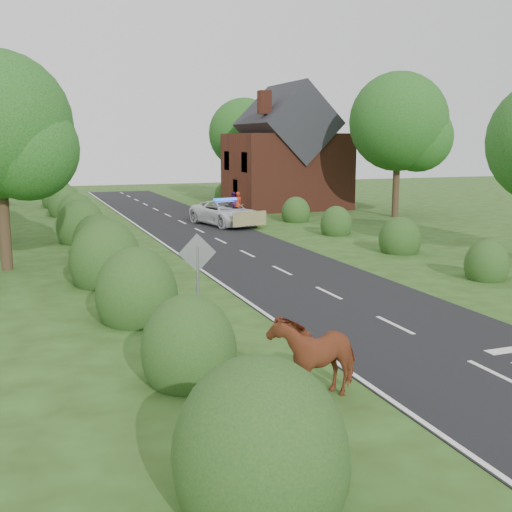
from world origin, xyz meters
name	(u,v)px	position (x,y,z in m)	size (l,w,h in m)	color
ground	(395,326)	(0.00, 0.00, 0.00)	(120.00, 120.00, 0.00)	#2C4016
road	(227,244)	(0.00, 15.00, 0.01)	(6.00, 70.00, 0.02)	black
road_markings	(207,252)	(-1.60, 12.93, 0.03)	(4.96, 70.00, 0.01)	white
hedgerow_left	(98,247)	(-6.51, 11.69, 0.75)	(2.75, 50.41, 3.00)	#1E451A
hedgerow_right	(385,237)	(6.60, 11.21, 0.55)	(2.10, 45.78, 2.10)	#1E451A
tree_left_a	(5,131)	(-9.75, 11.86, 5.34)	(5.74, 5.60, 8.38)	#332316
tree_left_d	(3,132)	(-10.23, 39.85, 5.64)	(6.15, 6.00, 8.89)	#332316
tree_right_b	(403,126)	(14.29, 21.84, 5.94)	(6.56, 6.40, 9.40)	#332316
tree_right_c	(247,136)	(9.27, 37.85, 5.34)	(6.15, 6.00, 8.58)	#332316
road_sign	(197,266)	(-5.00, 2.00, 1.65)	(1.06, 0.08, 2.53)	gray
house	(286,157)	(9.49, 30.00, 3.79)	(8.00, 7.40, 9.17)	#5E2A1D
cow	(314,360)	(-4.14, -3.56, 0.71)	(1.05, 1.99, 1.41)	maroon
police_van	(225,213)	(2.10, 21.72, 0.74)	(3.56, 5.75, 1.63)	silver
pedestrian_red	(238,204)	(4.21, 25.68, 0.83)	(0.60, 0.40, 1.66)	maroon
pedestrian_purple	(233,203)	(4.38, 27.20, 0.77)	(0.75, 0.59, 1.55)	#3F104E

